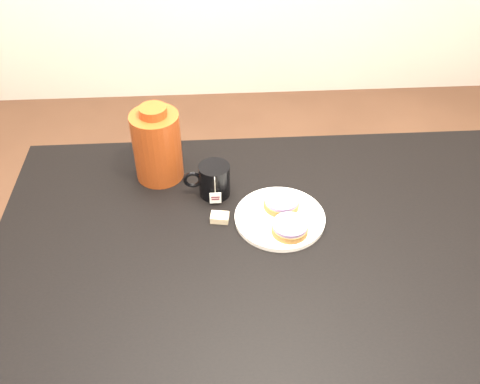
{
  "coord_description": "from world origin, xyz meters",
  "views": [
    {
      "loc": [
        -0.16,
        -0.87,
        1.68
      ],
      "look_at": [
        -0.1,
        0.13,
        0.81
      ],
      "focal_mm": 40.0,
      "sensor_mm": 36.0,
      "label": 1
    }
  ],
  "objects_px": {
    "plate": "(280,217)",
    "teabag_pouch": "(220,218)",
    "bagel_back": "(281,202)",
    "mug": "(214,180)",
    "bagel_front": "(290,228)",
    "table": "(281,269)",
    "bagel_package": "(157,145)"
  },
  "relations": [
    {
      "from": "plate",
      "to": "teabag_pouch",
      "type": "height_order",
      "value": "teabag_pouch"
    },
    {
      "from": "bagel_back",
      "to": "mug",
      "type": "height_order",
      "value": "mug"
    },
    {
      "from": "bagel_back",
      "to": "bagel_front",
      "type": "distance_m",
      "value": 0.09
    },
    {
      "from": "bagel_back",
      "to": "teabag_pouch",
      "type": "height_order",
      "value": "bagel_back"
    },
    {
      "from": "table",
      "to": "bagel_package",
      "type": "height_order",
      "value": "bagel_package"
    },
    {
      "from": "table",
      "to": "mug",
      "type": "height_order",
      "value": "mug"
    },
    {
      "from": "bagel_back",
      "to": "bagel_front",
      "type": "bearing_deg",
      "value": -84.09
    },
    {
      "from": "table",
      "to": "bagel_package",
      "type": "bearing_deg",
      "value": 136.55
    },
    {
      "from": "bagel_back",
      "to": "teabag_pouch",
      "type": "bearing_deg",
      "value": -169.74
    },
    {
      "from": "bagel_package",
      "to": "bagel_front",
      "type": "bearing_deg",
      "value": -38.13
    },
    {
      "from": "teabag_pouch",
      "to": "plate",
      "type": "bearing_deg",
      "value": -2.86
    },
    {
      "from": "bagel_package",
      "to": "table",
      "type": "bearing_deg",
      "value": -43.45
    },
    {
      "from": "table",
      "to": "teabag_pouch",
      "type": "height_order",
      "value": "teabag_pouch"
    },
    {
      "from": "bagel_back",
      "to": "teabag_pouch",
      "type": "xyz_separation_m",
      "value": [
        -0.16,
        -0.03,
        -0.02
      ]
    },
    {
      "from": "plate",
      "to": "bagel_back",
      "type": "xyz_separation_m",
      "value": [
        0.01,
        0.04,
        0.02
      ]
    },
    {
      "from": "bagel_front",
      "to": "mug",
      "type": "distance_m",
      "value": 0.25
    },
    {
      "from": "bagel_front",
      "to": "mug",
      "type": "height_order",
      "value": "mug"
    },
    {
      "from": "table",
      "to": "bagel_package",
      "type": "distance_m",
      "value": 0.46
    },
    {
      "from": "plate",
      "to": "bagel_back",
      "type": "bearing_deg",
      "value": 78.4
    },
    {
      "from": "table",
      "to": "plate",
      "type": "height_order",
      "value": "plate"
    },
    {
      "from": "plate",
      "to": "teabag_pouch",
      "type": "bearing_deg",
      "value": 177.14
    },
    {
      "from": "bagel_back",
      "to": "bagel_front",
      "type": "height_order",
      "value": "same"
    },
    {
      "from": "mug",
      "to": "bagel_package",
      "type": "height_order",
      "value": "bagel_package"
    },
    {
      "from": "plate",
      "to": "bagel_back",
      "type": "height_order",
      "value": "bagel_back"
    },
    {
      "from": "bagel_front",
      "to": "table",
      "type": "bearing_deg",
      "value": -118.54
    },
    {
      "from": "bagel_back",
      "to": "teabag_pouch",
      "type": "relative_size",
      "value": 2.77
    },
    {
      "from": "bagel_front",
      "to": "bagel_package",
      "type": "distance_m",
      "value": 0.42
    },
    {
      "from": "plate",
      "to": "teabag_pouch",
      "type": "relative_size",
      "value": 5.04
    },
    {
      "from": "plate",
      "to": "bagel_package",
      "type": "distance_m",
      "value": 0.38
    },
    {
      "from": "bagel_front",
      "to": "teabag_pouch",
      "type": "xyz_separation_m",
      "value": [
        -0.17,
        0.06,
        -0.02
      ]
    },
    {
      "from": "teabag_pouch",
      "to": "bagel_package",
      "type": "height_order",
      "value": "bagel_package"
    },
    {
      "from": "table",
      "to": "bagel_front",
      "type": "bearing_deg",
      "value": 61.46
    }
  ]
}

